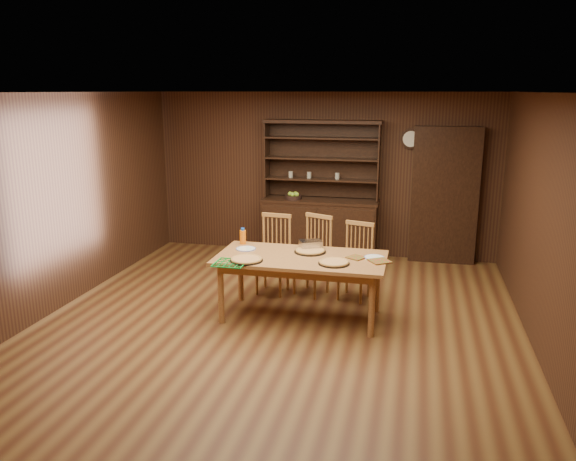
% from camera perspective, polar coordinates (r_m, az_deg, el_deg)
% --- Properties ---
extents(floor, '(6.00, 6.00, 0.00)m').
position_cam_1_polar(floor, '(6.60, -0.92, -9.33)').
color(floor, brown).
rests_on(floor, ground).
extents(room_shell, '(6.00, 6.00, 6.00)m').
position_cam_1_polar(room_shell, '(6.15, -0.98, 4.29)').
color(room_shell, white).
rests_on(room_shell, floor).
extents(china_hutch, '(1.84, 0.52, 2.17)m').
position_cam_1_polar(china_hutch, '(8.99, 3.29, 1.02)').
color(china_hutch, black).
rests_on(china_hutch, floor).
extents(doorway, '(1.00, 0.18, 2.10)m').
position_cam_1_polar(doorway, '(8.93, 15.62, 3.41)').
color(doorway, black).
rests_on(doorway, floor).
extents(wall_clock, '(0.30, 0.05, 0.30)m').
position_cam_1_polar(wall_clock, '(8.87, 12.38, 9.08)').
color(wall_clock, black).
rests_on(wall_clock, room_shell).
extents(dining_table, '(1.96, 0.98, 0.75)m').
position_cam_1_polar(dining_table, '(6.53, 1.33, -3.30)').
color(dining_table, '#AF7A3C').
rests_on(dining_table, floor).
extents(chair_left, '(0.46, 0.45, 1.04)m').
position_cam_1_polar(chair_left, '(7.44, -1.41, -2.10)').
color(chair_left, '#BD7F41').
rests_on(chair_left, floor).
extents(chair_center, '(0.56, 0.54, 1.04)m').
position_cam_1_polar(chair_center, '(7.39, 2.72, -2.19)').
color(chair_center, '#BD7F41').
rests_on(chair_center, floor).
extents(chair_right, '(0.49, 0.48, 0.99)m').
position_cam_1_polar(chair_right, '(7.27, 6.96, -2.82)').
color(chair_right, '#BD7F41').
rests_on(chair_right, floor).
extents(pizza_left, '(0.38, 0.38, 0.04)m').
position_cam_1_polar(pizza_left, '(6.35, -4.26, -2.95)').
color(pizza_left, black).
rests_on(pizza_left, dining_table).
extents(pizza_right, '(0.35, 0.35, 0.04)m').
position_cam_1_polar(pizza_right, '(6.25, 4.69, -3.25)').
color(pizza_right, black).
rests_on(pizza_right, dining_table).
extents(pizza_center, '(0.38, 0.38, 0.04)m').
position_cam_1_polar(pizza_center, '(6.68, 2.26, -2.08)').
color(pizza_center, black).
rests_on(pizza_center, dining_table).
extents(cooling_rack, '(0.36, 0.36, 0.02)m').
position_cam_1_polar(cooling_rack, '(6.28, -5.89, -3.29)').
color(cooling_rack, '#0B942D').
rests_on(cooling_rack, dining_table).
extents(plate_left, '(0.24, 0.24, 0.02)m').
position_cam_1_polar(plate_left, '(6.80, -4.30, -1.87)').
color(plate_left, white).
rests_on(plate_left, dining_table).
extents(plate_right, '(0.23, 0.23, 0.02)m').
position_cam_1_polar(plate_right, '(6.52, 8.75, -2.72)').
color(plate_right, white).
rests_on(plate_right, dining_table).
extents(foil_dish, '(0.31, 0.28, 0.10)m').
position_cam_1_polar(foil_dish, '(6.81, 2.32, -1.45)').
color(foil_dish, silver).
rests_on(foil_dish, dining_table).
extents(juice_bottle, '(0.08, 0.08, 0.20)m').
position_cam_1_polar(juice_bottle, '(7.04, -4.61, -0.63)').
color(juice_bottle, orange).
rests_on(juice_bottle, dining_table).
extents(pot_holder_a, '(0.29, 0.29, 0.02)m').
position_cam_1_polar(pot_holder_a, '(6.39, 9.30, -3.09)').
color(pot_holder_a, '#AC131A').
rests_on(pot_holder_a, dining_table).
extents(pot_holder_b, '(0.25, 0.25, 0.01)m').
position_cam_1_polar(pot_holder_b, '(6.49, 6.94, -2.73)').
color(pot_holder_b, '#AC131A').
rests_on(pot_holder_b, dining_table).
extents(fruit_bowl, '(0.27, 0.27, 0.12)m').
position_cam_1_polar(fruit_bowl, '(8.93, 0.55, 3.50)').
color(fruit_bowl, black).
rests_on(fruit_bowl, china_hutch).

